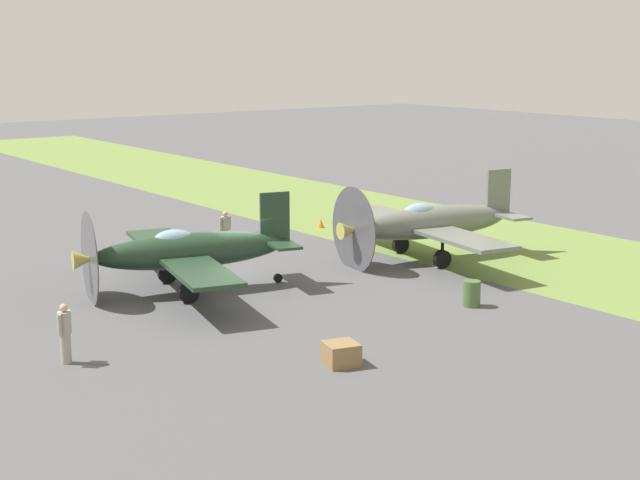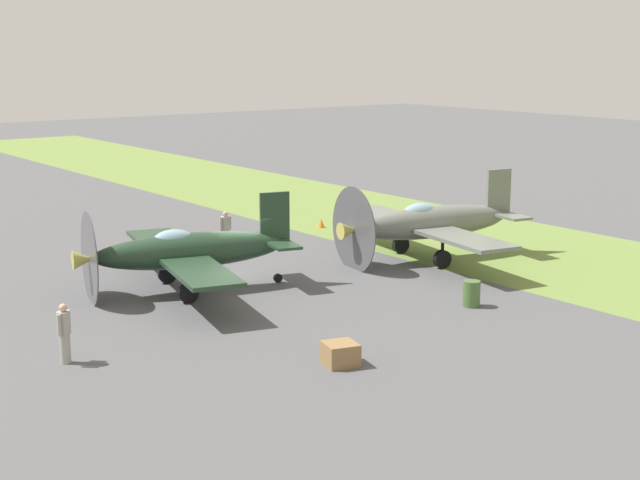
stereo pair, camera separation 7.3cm
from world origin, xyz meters
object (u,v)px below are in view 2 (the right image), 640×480
at_px(airplane_wingman, 429,223).
at_px(ground_crew_mechanic, 64,332).
at_px(supply_crate, 340,354).
at_px(fuel_drum, 471,294).
at_px(ground_crew_chief, 226,230).
at_px(airplane_lead, 186,251).
at_px(runway_marker_cone, 321,223).

xyz_separation_m(airplane_wingman, ground_crew_mechanic, (-3.56, 17.31, -0.66)).
bearing_deg(supply_crate, ground_crew_mechanic, 51.96).
distance_m(ground_crew_mechanic, supply_crate, 7.78).
distance_m(fuel_drum, supply_crate, 7.66).
height_order(airplane_wingman, ground_crew_chief, airplane_wingman).
relative_size(airplane_wingman, ground_crew_mechanic, 6.14).
bearing_deg(ground_crew_chief, airplane_lead, -142.70).
bearing_deg(fuel_drum, ground_crew_mechanic, 78.79).
bearing_deg(ground_crew_chief, airplane_wingman, -59.05).
bearing_deg(ground_crew_mechanic, runway_marker_cone, 173.88).
bearing_deg(supply_crate, fuel_drum, -74.02).
distance_m(airplane_lead, airplane_wingman, 10.76).
xyz_separation_m(airplane_wingman, fuel_drum, (-6.23, 3.83, -1.12)).
distance_m(airplane_wingman, ground_crew_chief, 8.88).
xyz_separation_m(ground_crew_chief, supply_crate, (-15.01, 5.37, -0.59)).
height_order(airplane_lead, airplane_wingman, airplane_wingman).
xyz_separation_m(airplane_wingman, runway_marker_cone, (8.34, -0.65, -1.35)).
height_order(airplane_wingman, ground_crew_mechanic, airplane_wingman).
xyz_separation_m(fuel_drum, supply_crate, (-2.11, 7.37, -0.13)).
xyz_separation_m(airplane_wingman, ground_crew_chief, (6.67, 5.82, -0.66)).
bearing_deg(ground_crew_mechanic, ground_crew_chief, -177.96).
xyz_separation_m(airplane_lead, ground_crew_mechanic, (-4.94, 6.63, -0.60)).
height_order(fuel_drum, supply_crate, fuel_drum).
relative_size(airplane_wingman, ground_crew_chief, 6.14).
distance_m(airplane_lead, fuel_drum, 10.29).
xyz_separation_m(ground_crew_mechanic, fuel_drum, (-2.67, -13.48, -0.46)).
height_order(ground_crew_chief, runway_marker_cone, ground_crew_chief).
relative_size(airplane_lead, airplane_wingman, 0.96).
bearing_deg(runway_marker_cone, supply_crate, 144.61).
distance_m(airplane_lead, ground_crew_mechanic, 8.29).
distance_m(airplane_lead, ground_crew_chief, 7.20).
bearing_deg(airplane_wingman, ground_crew_mechanic, 111.42).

